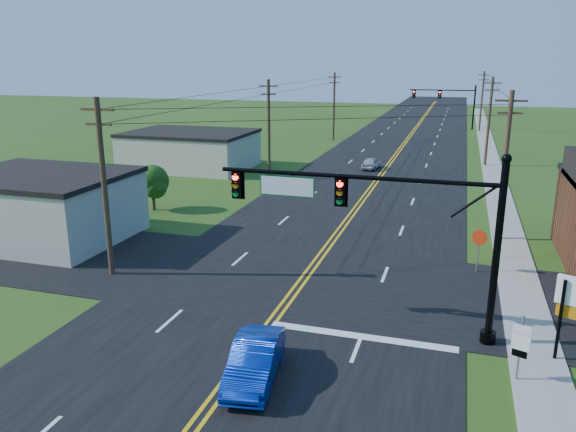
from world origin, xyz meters
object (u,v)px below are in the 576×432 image
(signal_mast_far, at_px, (446,100))
(stop_sign, at_px, (479,242))
(blue_car, at_px, (255,361))
(route_sign, at_px, (521,344))
(signal_mast_main, at_px, (378,217))

(signal_mast_far, xyz_separation_m, stop_sign, (4.06, -64.20, -2.87))
(blue_car, bearing_deg, route_sign, 7.95)
(blue_car, relative_size, stop_sign, 1.83)
(blue_car, bearing_deg, stop_sign, 51.39)
(route_sign, bearing_deg, stop_sign, 118.74)
(route_sign, relative_size, stop_sign, 1.05)
(signal_mast_far, distance_m, route_sign, 74.80)
(route_sign, height_order, stop_sign, route_sign)
(blue_car, xyz_separation_m, route_sign, (8.66, 2.55, 0.73))
(route_sign, distance_m, stop_sign, 10.43)
(blue_car, distance_m, stop_sign, 14.96)
(signal_mast_main, bearing_deg, stop_sign, 61.92)
(stop_sign, bearing_deg, blue_car, -96.87)
(signal_mast_main, xyz_separation_m, blue_car, (-3.33, -5.11, -4.05))
(signal_mast_main, xyz_separation_m, stop_sign, (4.16, 7.80, -3.07))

